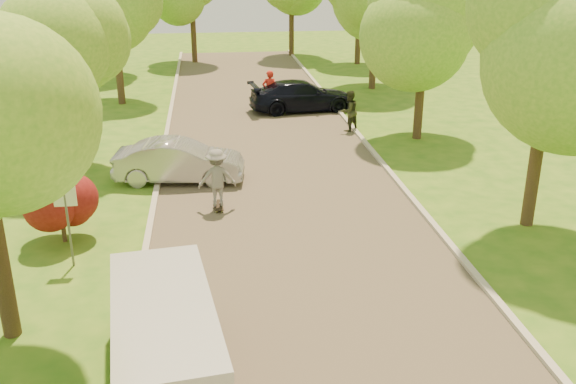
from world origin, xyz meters
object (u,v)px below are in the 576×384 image
silver_sedan (179,161)px  longboard (218,205)px  street_sign (66,208)px  person_striped (269,91)px  person_olive (349,111)px  skateboarder (217,178)px  minivan (165,341)px  dark_sedan (302,96)px

silver_sedan → longboard: bearing=-148.2°
street_sign → longboard: size_ratio=2.34×
person_striped → person_olive: (3.05, -4.08, -0.10)m
skateboarder → person_striped: 12.54m
silver_sedan → person_striped: 10.41m
longboard → person_olive: (5.87, 8.15, 0.79)m
street_sign → skateboarder: (3.73, 3.32, -0.56)m
street_sign → silver_sedan: 6.51m
street_sign → longboard: street_sign is taller
skateboarder → person_olive: 10.04m
minivan → skateboarder: size_ratio=2.66×
dark_sedan → longboard: 12.83m
skateboarder → street_sign: bearing=37.6°
minivan → skateboarder: skateboarder is taller
minivan → person_olive: size_ratio=2.68×
street_sign → person_olive: 14.97m
minivan → dark_sedan: minivan is taller
person_olive → minivan: bearing=34.7°
skateboarder → silver_sedan: bearing=-69.0°
street_sign → person_olive: (9.60, 11.46, -0.68)m
dark_sedan → longboard: bearing=153.3°
minivan → person_olive: person_olive is taller
dark_sedan → person_olive: bearing=-165.7°
dark_sedan → skateboarder: bearing=153.3°
longboard → skateboarder: 0.91m
street_sign → skateboarder: bearing=41.6°
street_sign → skateboarder: 5.02m
silver_sedan → minivan: bearing=-172.8°
street_sign → person_olive: street_sign is taller
longboard → person_striped: bearing=-107.0°
silver_sedan → person_striped: (4.05, 9.59, 0.27)m
silver_sedan → person_striped: person_striped is taller
dark_sedan → person_olive: (1.50, -3.90, 0.15)m
longboard → person_striped: (2.82, 12.22, 0.89)m
silver_sedan → longboard: silver_sedan is taller
street_sign → silver_sedan: size_ratio=0.50×
dark_sedan → longboard: size_ratio=5.47×
longboard → person_olive: bearing=-129.8°
dark_sedan → skateboarder: skateboarder is taller
street_sign → person_olive: size_ratio=1.23×
street_sign → longboard: bearing=41.6°
street_sign → minivan: street_sign is taller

